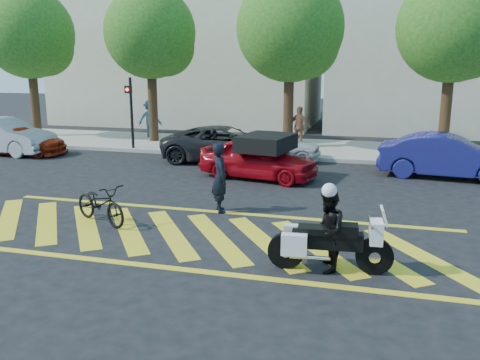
% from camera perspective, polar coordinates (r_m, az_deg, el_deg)
% --- Properties ---
extents(ground, '(90.00, 90.00, 0.00)m').
position_cam_1_polar(ground, '(11.65, -5.01, -6.22)').
color(ground, black).
rests_on(ground, ground).
extents(sidewalk, '(60.00, 5.00, 0.15)m').
position_cam_1_polar(sidewalk, '(22.95, 5.35, 3.61)').
color(sidewalk, '#9E998E').
rests_on(sidewalk, ground).
extents(crosswalk, '(12.33, 4.00, 0.01)m').
position_cam_1_polar(crosswalk, '(11.67, -5.19, -6.18)').
color(crosswalk, gold).
rests_on(crosswalk, ground).
extents(building_left, '(16.00, 8.00, 10.00)m').
position_cam_1_polar(building_left, '(33.49, -5.72, 15.04)').
color(building_left, beige).
rests_on(building_left, ground).
extents(tree_far_left, '(4.40, 4.40, 7.41)m').
position_cam_1_polar(tree_far_left, '(27.95, -22.31, 14.64)').
color(tree_far_left, black).
rests_on(tree_far_left, ground).
extents(tree_left, '(4.20, 4.20, 7.26)m').
position_cam_1_polar(tree_left, '(24.62, -9.70, 15.62)').
color(tree_left, black).
rests_on(tree_left, ground).
extents(tree_center, '(4.60, 4.60, 7.56)m').
position_cam_1_polar(tree_center, '(22.71, 6.00, 16.21)').
color(tree_center, black).
rests_on(tree_center, ground).
extents(tree_right, '(4.40, 4.40, 7.41)m').
position_cam_1_polar(tree_right, '(22.57, 23.11, 15.16)').
color(tree_right, black).
rests_on(tree_right, ground).
extents(signal_pole, '(0.28, 0.43, 3.20)m').
position_cam_1_polar(signal_pole, '(22.64, -12.18, 7.95)').
color(signal_pole, black).
rests_on(signal_pole, ground).
extents(officer_bike, '(0.71, 0.80, 1.83)m').
position_cam_1_polar(officer_bike, '(13.20, -2.23, 0.28)').
color(officer_bike, black).
rests_on(officer_bike, ground).
extents(bicycle, '(1.98, 1.42, 0.99)m').
position_cam_1_polar(bicycle, '(12.81, -15.40, -2.55)').
color(bicycle, black).
rests_on(bicycle, ground).
extents(police_motorcycle, '(2.33, 0.78, 1.03)m').
position_cam_1_polar(police_motorcycle, '(9.69, 9.85, -6.94)').
color(police_motorcycle, black).
rests_on(police_motorcycle, ground).
extents(officer_moto, '(0.66, 0.81, 1.57)m').
position_cam_1_polar(officer_moto, '(9.62, 9.81, -5.66)').
color(officer_moto, black).
rests_on(officer_moto, ground).
extents(red_convertible, '(4.23, 2.35, 1.36)m').
position_cam_1_polar(red_convertible, '(17.07, 2.08, 2.42)').
color(red_convertible, '#9C0710').
rests_on(red_convertible, ground).
extents(parked_far_left, '(4.69, 1.95, 1.51)m').
position_cam_1_polar(parked_far_left, '(23.96, -25.00, 4.48)').
color(parked_far_left, '#94969B').
rests_on(parked_far_left, ground).
extents(parked_left, '(4.21, 2.00, 1.19)m').
position_cam_1_polar(parked_left, '(23.51, -23.59, 4.08)').
color(parked_left, maroon).
rests_on(parked_left, ground).
extents(parked_mid_left, '(5.20, 2.78, 1.39)m').
position_cam_1_polar(parked_mid_left, '(20.00, -1.56, 4.05)').
color(parked_mid_left, black).
rests_on(parked_mid_left, ground).
extents(parked_mid_right, '(3.87, 1.82, 1.28)m').
position_cam_1_polar(parked_mid_right, '(20.16, 3.72, 3.94)').
color(parked_mid_right, silver).
rests_on(parked_mid_right, ground).
extents(parked_right, '(4.64, 2.07, 1.48)m').
position_cam_1_polar(parked_right, '(18.52, 22.28, 2.48)').
color(parked_right, navy).
rests_on(parked_right, ground).
extents(pedestrian_left, '(1.27, 0.84, 1.83)m').
position_cam_1_polar(pedestrian_left, '(26.03, -10.07, 6.79)').
color(pedestrian_left, '#2D5B7C').
rests_on(pedestrian_left, sidewalk).
extents(pedestrian_right, '(1.13, 0.75, 1.79)m').
position_cam_1_polar(pedestrian_right, '(22.74, 6.72, 5.95)').
color(pedestrian_right, '#8E5B40').
rests_on(pedestrian_right, sidewalk).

